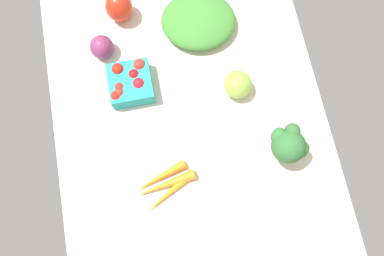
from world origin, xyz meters
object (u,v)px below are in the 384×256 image
red_onion_near_basket (102,47)px  bell_pepper_red (119,7)px  heirloom_tomato_green (238,85)px  leafy_greens_clump (198,21)px  berry_basket (130,83)px  broccoli_head (288,145)px  carrot_bunch (164,185)px

red_onion_near_basket → bell_pepper_red: bearing=148.1°
heirloom_tomato_green → leafy_greens_clump: 22.93cm
heirloom_tomato_green → leafy_greens_clump: bearing=-162.7°
red_onion_near_basket → bell_pepper_red: size_ratio=0.72×
bell_pepper_red → berry_basket: 23.27cm
broccoli_head → leafy_greens_clump: 44.68cm
leafy_greens_clump → bell_pepper_red: bell_pepper_red is taller
red_onion_near_basket → berry_basket: bearing=27.2°
heirloom_tomato_green → leafy_greens_clump: heirloom_tomato_green is taller
bell_pepper_red → red_onion_near_basket: bearing=-31.9°
leafy_greens_clump → bell_pepper_red: size_ratio=2.29×
broccoli_head → berry_basket: broccoli_head is taller
carrot_bunch → leafy_greens_clump: (-45.05, 18.17, 1.76)cm
broccoli_head → red_onion_near_basket: bearing=-131.4°
red_onion_near_basket → leafy_greens_clump: (-3.14, 28.83, -0.31)cm
carrot_bunch → berry_basket: (-29.63, -4.35, 1.89)cm
heirloom_tomato_green → bell_pepper_red: size_ratio=0.83×
leafy_greens_clump → berry_basket: 27.30cm
red_onion_near_basket → bell_pepper_red: bell_pepper_red is taller
red_onion_near_basket → heirloom_tomato_green: size_ratio=0.86×
broccoli_head → leafy_greens_clump: broccoli_head is taller
red_onion_near_basket → broccoli_head: 58.64cm
heirloom_tomato_green → broccoli_head: bearing=22.4°
heirloom_tomato_green → berry_basket: 30.04cm
red_onion_near_basket → carrot_bunch: red_onion_near_basket is taller
broccoli_head → berry_basket: bearing=-125.0°
leafy_greens_clump → heirloom_tomato_green: bearing=17.3°
broccoli_head → berry_basket: size_ratio=1.10×
red_onion_near_basket → broccoli_head: size_ratio=0.52×
heirloom_tomato_green → carrot_bunch: (23.17, -24.98, -2.60)cm
berry_basket → carrot_bunch: bearing=8.4°
berry_basket → red_onion_near_basket: bearing=-152.8°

